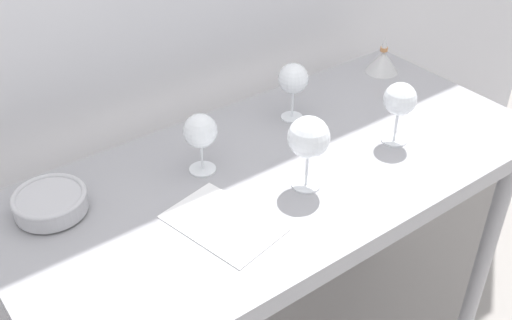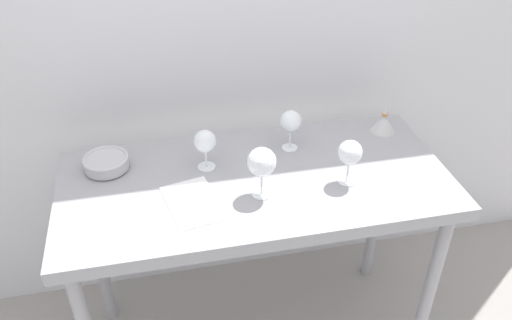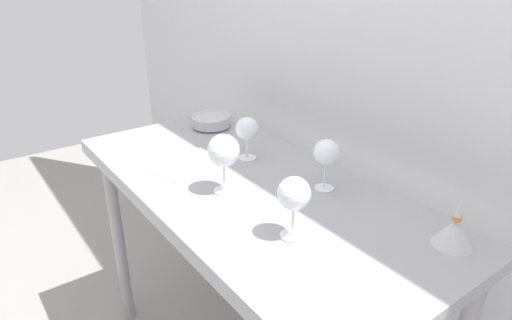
{
  "view_description": "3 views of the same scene",
  "coord_description": "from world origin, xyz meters",
  "px_view_note": "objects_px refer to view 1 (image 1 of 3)",
  "views": [
    {
      "loc": [
        -0.79,
        -0.96,
        1.8
      ],
      "look_at": [
        -0.08,
        -0.01,
        0.95
      ],
      "focal_mm": 43.27,
      "sensor_mm": 36.0,
      "label": 1
    },
    {
      "loc": [
        -0.31,
        -1.48,
        2.02
      ],
      "look_at": [
        -0.0,
        -0.03,
        1.0
      ],
      "focal_mm": 36.77,
      "sensor_mm": 36.0,
      "label": 2
    },
    {
      "loc": [
        1.04,
        -0.74,
        1.55
      ],
      "look_at": [
        -0.03,
        0.04,
        0.96
      ],
      "focal_mm": 31.29,
      "sensor_mm": 36.0,
      "label": 3
    }
  ],
  "objects_px": {
    "tasting_bowl": "(50,202)",
    "decanter_funnel": "(382,61)",
    "wine_glass_far_left": "(200,132)",
    "wine_glass_near_center": "(307,140)",
    "tasting_sheet_upper": "(223,223)",
    "wine_glass_near_right": "(400,101)",
    "wine_glass_far_right": "(293,80)"
  },
  "relations": [
    {
      "from": "tasting_bowl",
      "to": "decanter_funnel",
      "type": "xyz_separation_m",
      "value": [
        1.1,
        0.04,
        0.01
      ]
    },
    {
      "from": "tasting_bowl",
      "to": "wine_glass_far_left",
      "type": "bearing_deg",
      "value": -10.39
    },
    {
      "from": "wine_glass_near_center",
      "to": "decanter_funnel",
      "type": "xyz_separation_m",
      "value": [
        0.58,
        0.31,
        -0.1
      ]
    },
    {
      "from": "wine_glass_far_left",
      "to": "decanter_funnel",
      "type": "relative_size",
      "value": 1.34
    },
    {
      "from": "tasting_sheet_upper",
      "to": "wine_glass_near_center",
      "type": "bearing_deg",
      "value": -12.95
    },
    {
      "from": "tasting_sheet_upper",
      "to": "decanter_funnel",
      "type": "height_order",
      "value": "decanter_funnel"
    },
    {
      "from": "wine_glass_far_left",
      "to": "wine_glass_near_center",
      "type": "xyz_separation_m",
      "value": [
        0.16,
        -0.2,
        0.02
      ]
    },
    {
      "from": "wine_glass_near_right",
      "to": "wine_glass_far_left",
      "type": "height_order",
      "value": "wine_glass_near_right"
    },
    {
      "from": "wine_glass_near_right",
      "to": "tasting_sheet_upper",
      "type": "height_order",
      "value": "wine_glass_near_right"
    },
    {
      "from": "tasting_sheet_upper",
      "to": "decanter_funnel",
      "type": "xyz_separation_m",
      "value": [
        0.81,
        0.3,
        0.04
      ]
    },
    {
      "from": "wine_glass_near_right",
      "to": "wine_glass_far_right",
      "type": "relative_size",
      "value": 1.03
    },
    {
      "from": "wine_glass_far_left",
      "to": "decanter_funnel",
      "type": "xyz_separation_m",
      "value": [
        0.74,
        0.11,
        -0.07
      ]
    },
    {
      "from": "wine_glass_near_right",
      "to": "wine_glass_far_left",
      "type": "relative_size",
      "value": 1.08
    },
    {
      "from": "tasting_sheet_upper",
      "to": "wine_glass_far_left",
      "type": "bearing_deg",
      "value": 57.8
    },
    {
      "from": "wine_glass_near_center",
      "to": "tasting_sheet_upper",
      "type": "height_order",
      "value": "wine_glass_near_center"
    },
    {
      "from": "tasting_sheet_upper",
      "to": "tasting_bowl",
      "type": "height_order",
      "value": "tasting_bowl"
    },
    {
      "from": "tasting_sheet_upper",
      "to": "decanter_funnel",
      "type": "relative_size",
      "value": 2.16
    },
    {
      "from": "wine_glass_near_center",
      "to": "tasting_sheet_upper",
      "type": "bearing_deg",
      "value": 178.96
    },
    {
      "from": "wine_glass_near_center",
      "to": "wine_glass_far_right",
      "type": "height_order",
      "value": "wine_glass_near_center"
    },
    {
      "from": "wine_glass_far_left",
      "to": "tasting_sheet_upper",
      "type": "bearing_deg",
      "value": -110.29
    },
    {
      "from": "wine_glass_far_right",
      "to": "tasting_sheet_upper",
      "type": "height_order",
      "value": "wine_glass_far_right"
    },
    {
      "from": "wine_glass_near_center",
      "to": "tasting_bowl",
      "type": "distance_m",
      "value": 0.59
    },
    {
      "from": "wine_glass_near_right",
      "to": "wine_glass_far_right",
      "type": "bearing_deg",
      "value": 119.41
    },
    {
      "from": "decanter_funnel",
      "to": "wine_glass_near_center",
      "type": "bearing_deg",
      "value": -152.13
    },
    {
      "from": "wine_glass_near_right",
      "to": "tasting_bowl",
      "type": "bearing_deg",
      "value": 162.82
    },
    {
      "from": "wine_glass_near_center",
      "to": "tasting_bowl",
      "type": "xyz_separation_m",
      "value": [
        -0.52,
        0.27,
        -0.1
      ]
    },
    {
      "from": "decanter_funnel",
      "to": "wine_glass_far_left",
      "type": "bearing_deg",
      "value": -171.77
    },
    {
      "from": "wine_glass_far_left",
      "to": "tasting_sheet_upper",
      "type": "distance_m",
      "value": 0.24
    },
    {
      "from": "wine_glass_near_center",
      "to": "tasting_bowl",
      "type": "bearing_deg",
      "value": 152.8
    },
    {
      "from": "wine_glass_near_center",
      "to": "tasting_sheet_upper",
      "type": "relative_size",
      "value": 0.74
    },
    {
      "from": "wine_glass_near_center",
      "to": "decanter_funnel",
      "type": "relative_size",
      "value": 1.6
    },
    {
      "from": "wine_glass_near_right",
      "to": "decanter_funnel",
      "type": "bearing_deg",
      "value": 48.51
    }
  ]
}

